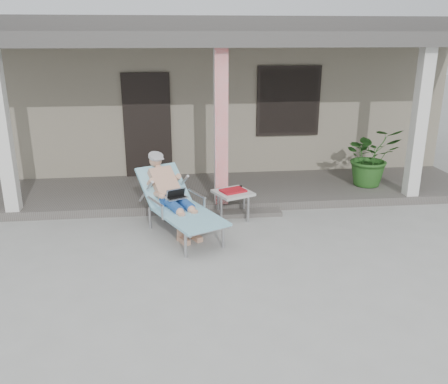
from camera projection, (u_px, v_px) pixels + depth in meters
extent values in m
plane|color=#9E9E99|center=(239.00, 266.00, 6.36)|extent=(60.00, 60.00, 0.00)
cube|color=gray|center=(202.00, 95.00, 12.02)|extent=(10.00, 5.00, 3.00)
cube|color=#474442|center=(201.00, 26.00, 11.50)|extent=(10.40, 5.40, 0.30)
cube|color=black|center=(148.00, 126.00, 9.59)|extent=(0.95, 0.06, 2.10)
cube|color=black|center=(288.00, 101.00, 9.76)|extent=(1.20, 0.06, 1.30)
cube|color=black|center=(288.00, 101.00, 9.76)|extent=(1.32, 0.05, 1.42)
cube|color=#605B56|center=(216.00, 191.00, 9.17)|extent=(10.00, 2.00, 0.15)
cube|color=silver|center=(3.00, 133.00, 7.55)|extent=(0.22, 0.22, 2.61)
cube|color=red|center=(221.00, 129.00, 7.93)|extent=(0.22, 0.22, 2.61)
cube|color=silver|center=(419.00, 124.00, 8.32)|extent=(0.22, 0.22, 2.61)
cube|color=#474442|center=(216.00, 39.00, 8.29)|extent=(10.00, 2.30, 0.24)
cube|color=#605B56|center=(223.00, 214.00, 8.10)|extent=(2.00, 0.30, 0.07)
cylinder|color=#B7B7BC|center=(186.00, 245.00, 6.55)|extent=(0.04, 0.04, 0.36)
cylinder|color=#B7B7BC|center=(223.00, 236.00, 6.85)|extent=(0.04, 0.04, 0.36)
cylinder|color=#B7B7BC|center=(150.00, 218.00, 7.53)|extent=(0.04, 0.04, 0.36)
cylinder|color=#B7B7BC|center=(184.00, 211.00, 7.83)|extent=(0.04, 0.04, 0.36)
cube|color=#B7B7BC|center=(189.00, 218.00, 7.00)|extent=(1.07, 1.35, 0.03)
cube|color=#8AD1D5|center=(189.00, 216.00, 6.99)|extent=(1.17, 1.42, 0.04)
cube|color=#B7B7BC|center=(164.00, 188.00, 7.63)|extent=(0.80, 0.78, 0.48)
cube|color=#8AD1D5|center=(163.00, 186.00, 7.62)|extent=(0.92, 0.88, 0.55)
cylinder|color=#A7A7AA|center=(155.00, 156.00, 7.71)|extent=(0.32, 0.32, 0.13)
cube|color=silver|center=(176.00, 198.00, 7.28)|extent=(0.39, 0.35, 0.23)
cube|color=beige|center=(233.00, 193.00, 7.89)|extent=(0.73, 0.73, 0.04)
cylinder|color=#B7B7BC|center=(221.00, 211.00, 7.73)|extent=(0.04, 0.04, 0.42)
cylinder|color=#B7B7BC|center=(248.00, 210.00, 7.78)|extent=(0.04, 0.04, 0.42)
cylinder|color=#B7B7BC|center=(218.00, 202.00, 8.15)|extent=(0.04, 0.04, 0.42)
cylinder|color=#B7B7BC|center=(244.00, 201.00, 8.20)|extent=(0.04, 0.04, 0.42)
cube|color=#AF121D|center=(233.00, 191.00, 7.88)|extent=(0.47, 0.42, 0.03)
cube|color=black|center=(232.00, 188.00, 8.02)|extent=(0.37, 0.17, 0.04)
imported|color=#26591E|center=(371.00, 156.00, 9.13)|extent=(1.05, 0.91, 1.15)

